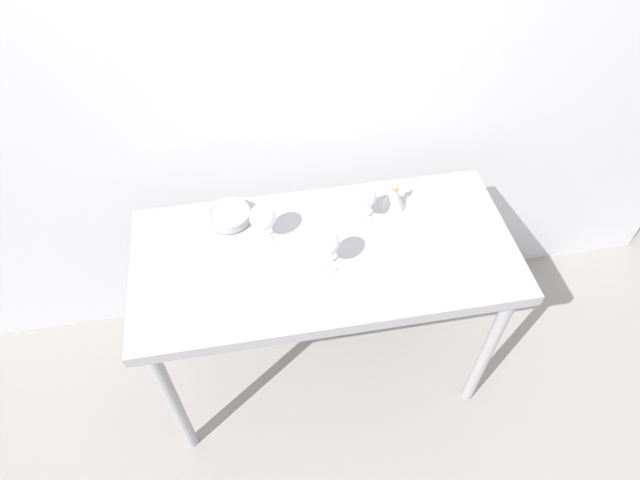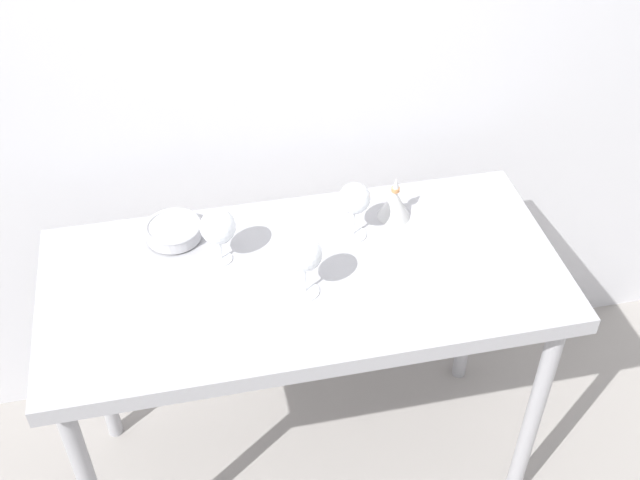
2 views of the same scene
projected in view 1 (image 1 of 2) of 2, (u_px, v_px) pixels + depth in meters
The scene contains 9 objects.
ground_plane at pixel (324, 367), 2.65m from camera, with size 6.00×6.00×0.00m, color gray.
back_wall at pixel (302, 79), 1.98m from camera, with size 3.80×0.04×2.60m, color silver.
steel_counter at pixel (325, 269), 2.05m from camera, with size 1.40×0.65×0.90m.
wine_glass_near_center at pixel (326, 244), 1.82m from camera, with size 0.09×0.09×0.18m.
wine_glass_far_left at pixel (262, 218), 1.92m from camera, with size 0.10×0.10×0.16m.
wine_glass_far_right at pixel (365, 198), 1.97m from camera, with size 0.09×0.09×0.18m.
tasting_sheet_upper at pixel (447, 244), 1.99m from camera, with size 0.18×0.25×0.00m, color white.
tasting_bowl at pixel (230, 215), 2.05m from camera, with size 0.16×0.16×0.05m.
decanter_funnel at pixel (394, 198), 2.08m from camera, with size 0.10×0.10×0.14m.
Camera 1 is at (-0.23, -1.24, 2.42)m, focal length 30.34 mm.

